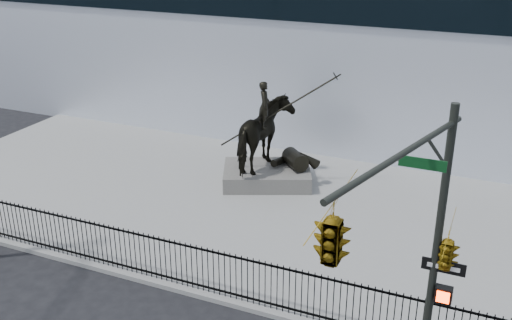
% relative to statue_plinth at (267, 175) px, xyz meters
% --- Properties ---
extents(ground, '(120.00, 120.00, 0.00)m').
position_rel_statue_plinth_xyz_m(ground, '(0.74, -9.16, -0.48)').
color(ground, black).
rests_on(ground, ground).
extents(plaza, '(30.00, 12.00, 0.15)m').
position_rel_statue_plinth_xyz_m(plaza, '(0.74, -2.16, -0.41)').
color(plaza, gray).
rests_on(plaza, ground).
extents(building, '(44.00, 14.00, 9.00)m').
position_rel_statue_plinth_xyz_m(building, '(0.74, 10.84, 4.02)').
color(building, white).
rests_on(building, ground).
extents(picket_fence, '(22.10, 0.10, 1.50)m').
position_rel_statue_plinth_xyz_m(picket_fence, '(0.74, -7.91, 0.42)').
color(picket_fence, black).
rests_on(picket_fence, plaza).
extents(statue_plinth, '(4.21, 3.64, 0.66)m').
position_rel_statue_plinth_xyz_m(statue_plinth, '(0.00, 0.00, 0.00)').
color(statue_plinth, '#5B5954').
rests_on(statue_plinth, plaza).
extents(equestrian_statue, '(4.18, 3.52, 3.84)m').
position_rel_statue_plinth_xyz_m(equestrian_statue, '(0.06, 0.03, 1.72)').
color(equestrian_statue, black).
rests_on(equestrian_statue, statue_plinth).
extents(traffic_signal_right, '(2.17, 6.86, 7.00)m').
position_rel_statue_plinth_xyz_m(traffic_signal_right, '(7.21, -11.16, 4.37)').
color(traffic_signal_right, '#262A24').
rests_on(traffic_signal_right, ground).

